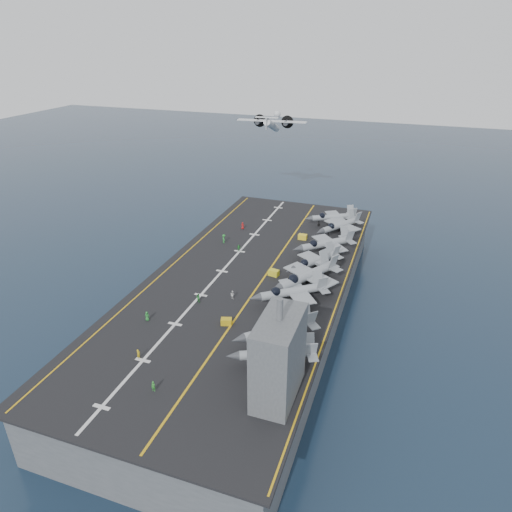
% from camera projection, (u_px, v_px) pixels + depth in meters
% --- Properties ---
extents(ground, '(500.00, 500.00, 0.00)m').
position_uv_depth(ground, '(250.00, 319.00, 96.22)').
color(ground, '#142135').
rests_on(ground, ground).
extents(hull, '(36.00, 90.00, 10.00)m').
position_uv_depth(hull, '(250.00, 299.00, 94.02)').
color(hull, '#56595E').
rests_on(hull, ground).
extents(flight_deck, '(38.00, 92.00, 0.40)m').
position_uv_depth(flight_deck, '(249.00, 277.00, 91.73)').
color(flight_deck, black).
rests_on(flight_deck, hull).
extents(foul_line, '(0.35, 90.00, 0.02)m').
position_uv_depth(foul_line, '(264.00, 278.00, 90.74)').
color(foul_line, gold).
rests_on(foul_line, flight_deck).
extents(landing_centerline, '(0.50, 90.00, 0.02)m').
position_uv_depth(landing_centerline, '(222.00, 271.00, 93.41)').
color(landing_centerline, silver).
rests_on(landing_centerline, flight_deck).
extents(deck_edge_port, '(0.25, 90.00, 0.02)m').
position_uv_depth(deck_edge_port, '(174.00, 263.00, 96.67)').
color(deck_edge_port, gold).
rests_on(deck_edge_port, flight_deck).
extents(deck_edge_stbd, '(0.25, 90.00, 0.02)m').
position_uv_depth(deck_edge_stbd, '(341.00, 291.00, 86.14)').
color(deck_edge_stbd, gold).
rests_on(deck_edge_stbd, flight_deck).
extents(island_superstructure, '(5.00, 10.00, 15.00)m').
position_uv_depth(island_superstructure, '(279.00, 349.00, 58.47)').
color(island_superstructure, '#56595E').
rests_on(island_superstructure, flight_deck).
extents(fighter_jet_1, '(15.64, 13.45, 4.58)m').
position_uv_depth(fighter_jet_1, '(277.00, 353.00, 66.01)').
color(fighter_jet_1, '#8D979E').
rests_on(fighter_jet_1, flight_deck).
extents(fighter_jet_2, '(16.79, 16.54, 4.91)m').
position_uv_depth(fighter_jet_2, '(279.00, 328.00, 71.24)').
color(fighter_jet_2, gray).
rests_on(fighter_jet_2, flight_deck).
extents(fighter_jet_3, '(17.49, 16.58, 5.06)m').
position_uv_depth(fighter_jet_3, '(293.00, 291.00, 81.38)').
color(fighter_jet_3, '#9299A1').
rests_on(fighter_jet_3, flight_deck).
extents(fighter_jet_4, '(17.86, 19.81, 5.73)m').
position_uv_depth(fighter_jet_4, '(307.00, 275.00, 85.96)').
color(fighter_jet_4, gray).
rests_on(fighter_jet_4, flight_deck).
extents(fighter_jet_5, '(15.20, 16.44, 4.75)m').
position_uv_depth(fighter_jet_5, '(315.00, 261.00, 92.52)').
color(fighter_jet_5, '#9DA5AD').
rests_on(fighter_jet_5, flight_deck).
extents(fighter_jet_6, '(17.44, 17.17, 5.10)m').
position_uv_depth(fighter_jet_6, '(326.00, 243.00, 99.84)').
color(fighter_jet_6, gray).
rests_on(fighter_jet_6, flight_deck).
extents(fighter_jet_7, '(15.41, 16.74, 4.83)m').
position_uv_depth(fighter_jet_7, '(340.00, 225.00, 109.63)').
color(fighter_jet_7, '#90969E').
rests_on(fighter_jet_7, flight_deck).
extents(fighter_jet_8, '(15.98, 14.33, 4.63)m').
position_uv_depth(fighter_jet_8, '(333.00, 216.00, 114.90)').
color(fighter_jet_8, gray).
rests_on(fighter_jet_8, flight_deck).
extents(tow_cart_a, '(2.07, 1.65, 1.08)m').
position_uv_depth(tow_cart_a, '(226.00, 322.00, 76.21)').
color(tow_cart_a, gold).
rests_on(tow_cart_a, flight_deck).
extents(tow_cart_b, '(2.24, 1.68, 1.22)m').
position_uv_depth(tow_cart_b, '(274.00, 273.00, 91.54)').
color(tow_cart_b, yellow).
rests_on(tow_cart_b, flight_deck).
extents(tow_cart_c, '(2.02, 1.33, 1.20)m').
position_uv_depth(tow_cart_c, '(303.00, 237.00, 107.65)').
color(tow_cart_c, yellow).
rests_on(tow_cart_c, flight_deck).
extents(crew_0, '(1.12, 0.88, 1.66)m').
position_uv_depth(crew_0, '(147.00, 316.00, 77.15)').
color(crew_0, '#268C33').
rests_on(crew_0, flight_deck).
extents(crew_1, '(0.73, 1.01, 1.59)m').
position_uv_depth(crew_1, '(138.00, 354.00, 68.10)').
color(crew_1, yellow).
rests_on(crew_1, flight_deck).
extents(crew_2, '(1.15, 0.94, 1.65)m').
position_uv_depth(crew_2, '(198.00, 298.00, 82.51)').
color(crew_2, '#268C33').
rests_on(crew_2, flight_deck).
extents(crew_3, '(1.40, 1.49, 2.06)m').
position_uv_depth(crew_3, '(224.00, 239.00, 105.64)').
color(crew_3, green).
rests_on(crew_3, flight_deck).
extents(crew_4, '(1.13, 0.88, 1.67)m').
position_uv_depth(crew_4, '(239.00, 248.00, 101.53)').
color(crew_4, '#268C33').
rests_on(crew_4, flight_deck).
extents(crew_5, '(1.20, 0.94, 1.76)m').
position_uv_depth(crew_5, '(243.00, 226.00, 113.17)').
color(crew_5, '#B21919').
rests_on(crew_5, flight_deck).
extents(crew_6, '(0.96, 0.64, 1.59)m').
position_uv_depth(crew_6, '(153.00, 386.00, 61.87)').
color(crew_6, green).
rests_on(crew_6, flight_deck).
extents(crew_7, '(1.11, 0.91, 1.59)m').
position_uv_depth(crew_7, '(232.00, 295.00, 83.55)').
color(crew_7, white).
rests_on(crew_7, flight_deck).
extents(transport_plane, '(23.01, 16.60, 5.18)m').
position_uv_depth(transport_plane, '(272.00, 125.00, 142.50)').
color(transport_plane, silver).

